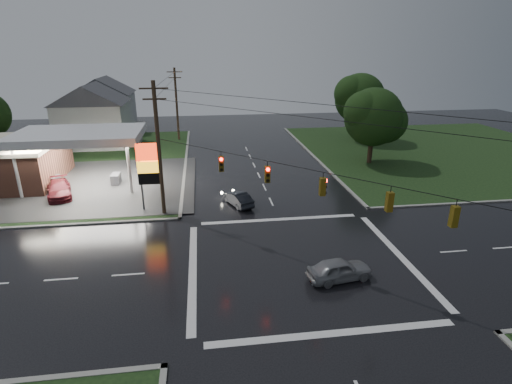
{
  "coord_description": "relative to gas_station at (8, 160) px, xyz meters",
  "views": [
    {
      "loc": [
        -5.99,
        -22.53,
        13.5
      ],
      "look_at": [
        -2.13,
        5.67,
        3.0
      ],
      "focal_mm": 28.0,
      "sensor_mm": 36.0,
      "label": 1
    }
  ],
  "objects": [
    {
      "name": "tree_ne_far",
      "position": [
        42.83,
        14.29,
        3.63
      ],
      "size": [
        8.46,
        7.2,
        9.8
      ],
      "color": "black",
      "rests_on": "ground"
    },
    {
      "name": "gas_station",
      "position": [
        0.0,
        0.0,
        0.0
      ],
      "size": [
        26.2,
        18.0,
        5.6
      ],
      "color": "#2D2D2D",
      "rests_on": "ground"
    },
    {
      "name": "utility_pole_n",
      "position": [
        16.18,
        18.3,
        2.92
      ],
      "size": [
        2.2,
        0.32,
        10.5
      ],
      "color": "#382619",
      "rests_on": "ground"
    },
    {
      "name": "tree_ne_near",
      "position": [
        39.82,
        2.29,
        3.01
      ],
      "size": [
        7.99,
        6.8,
        8.98
      ],
      "color": "black",
      "rests_on": "ground"
    },
    {
      "name": "traffic_signals",
      "position": [
        25.69,
        -19.72,
        3.93
      ],
      "size": [
        26.87,
        26.87,
        1.47
      ],
      "color": "black",
      "rests_on": "ground"
    },
    {
      "name": "car_crossing",
      "position": [
        27.58,
        -21.99,
        -1.87
      ],
      "size": [
        4.2,
        2.23,
        1.36
      ],
      "primitive_type": "imported",
      "rotation": [
        0.0,
        0.0,
        1.73
      ],
      "color": "gray",
      "rests_on": "ground"
    },
    {
      "name": "grass_ne",
      "position": [
        51.68,
        6.3,
        -2.51
      ],
      "size": [
        36.0,
        36.0,
        0.08
      ],
      "primitive_type": "cube",
      "color": "black",
      "rests_on": "ground"
    },
    {
      "name": "house_near",
      "position": [
        4.73,
        16.3,
        1.86
      ],
      "size": [
        11.05,
        8.48,
        8.6
      ],
      "color": "silver",
      "rests_on": "ground"
    },
    {
      "name": "car_pump",
      "position": [
        6.08,
        -4.69,
        -1.82
      ],
      "size": [
        3.48,
        5.39,
        1.45
      ],
      "primitive_type": "imported",
      "rotation": [
        0.0,
        0.0,
        0.31
      ],
      "color": "maroon",
      "rests_on": "ground"
    },
    {
      "name": "house_far",
      "position": [
        3.73,
        28.3,
        1.86
      ],
      "size": [
        11.05,
        8.48,
        8.6
      ],
      "color": "silver",
      "rests_on": "ground"
    },
    {
      "name": "utility_pole_nw",
      "position": [
        16.18,
        -10.2,
        3.17
      ],
      "size": [
        2.2,
        0.32,
        11.0
      ],
      "color": "#382619",
      "rests_on": "ground"
    },
    {
      "name": "ground",
      "position": [
        25.68,
        -19.7,
        -2.55
      ],
      "size": [
        120.0,
        120.0,
        0.0
      ],
      "primitive_type": "plane",
      "color": "black",
      "rests_on": "ground"
    },
    {
      "name": "pylon_sign",
      "position": [
        15.18,
        -9.2,
        1.46
      ],
      "size": [
        2.0,
        0.35,
        6.0
      ],
      "color": "#59595E",
      "rests_on": "ground"
    },
    {
      "name": "car_north",
      "position": [
        22.58,
        -9.09,
        -1.92
      ],
      "size": [
        2.68,
        4.04,
        1.26
      ],
      "primitive_type": "imported",
      "rotation": [
        0.0,
        0.0,
        3.53
      ],
      "color": "black",
      "rests_on": "ground"
    },
    {
      "name": "grass_nw",
      "position": [
        -0.32,
        6.3,
        -2.51
      ],
      "size": [
        36.0,
        36.0,
        0.08
      ],
      "primitive_type": "cube",
      "color": "black",
      "rests_on": "ground"
    }
  ]
}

